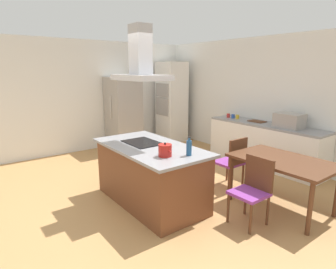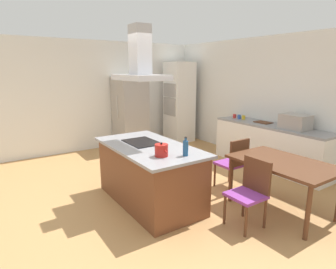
% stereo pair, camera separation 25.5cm
% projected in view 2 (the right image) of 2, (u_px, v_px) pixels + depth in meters
% --- Properties ---
extents(ground, '(16.00, 16.00, 0.00)m').
position_uv_depth(ground, '(220.00, 181.00, 5.23)').
color(ground, tan).
extents(wall_back, '(7.20, 0.10, 2.70)m').
position_uv_depth(wall_back, '(285.00, 102.00, 5.87)').
color(wall_back, white).
rests_on(wall_back, ground).
extents(wall_left, '(0.10, 8.80, 2.70)m').
position_uv_depth(wall_left, '(116.00, 95.00, 7.45)').
color(wall_left, white).
rests_on(wall_left, ground).
extents(kitchen_island, '(1.89, 1.00, 0.90)m').
position_uv_depth(kitchen_island, '(149.00, 174.00, 4.32)').
color(kitchen_island, brown).
rests_on(kitchen_island, ground).
extents(cooktop, '(0.60, 0.44, 0.01)m').
position_uv_depth(cooktop, '(142.00, 142.00, 4.39)').
color(cooktop, black).
rests_on(cooktop, kitchen_island).
extents(tea_kettle, '(0.23, 0.18, 0.19)m').
position_uv_depth(tea_kettle, '(161.00, 150.00, 3.68)').
color(tea_kettle, '#B21E19').
rests_on(tea_kettle, kitchen_island).
extents(olive_oil_bottle, '(0.07, 0.07, 0.25)m').
position_uv_depth(olive_oil_bottle, '(186.00, 148.00, 3.70)').
color(olive_oil_bottle, navy).
rests_on(olive_oil_bottle, kitchen_island).
extents(back_counter, '(2.52, 0.62, 0.90)m').
position_uv_depth(back_counter, '(270.00, 146.00, 5.87)').
color(back_counter, white).
rests_on(back_counter, ground).
extents(countertop_microwave, '(0.50, 0.38, 0.28)m').
position_uv_depth(countertop_microwave, '(295.00, 122.00, 5.32)').
color(countertop_microwave, '#9E9993').
rests_on(countertop_microwave, back_counter).
extents(coffee_mug_red, '(0.08, 0.08, 0.09)m').
position_uv_depth(coffee_mug_red, '(235.00, 116.00, 6.57)').
color(coffee_mug_red, red).
rests_on(coffee_mug_red, back_counter).
extents(coffee_mug_blue, '(0.08, 0.08, 0.09)m').
position_uv_depth(coffee_mug_blue, '(239.00, 117.00, 6.47)').
color(coffee_mug_blue, '#2D56B2').
rests_on(coffee_mug_blue, back_counter).
extents(coffee_mug_yellow, '(0.08, 0.08, 0.09)m').
position_uv_depth(coffee_mug_yellow, '(244.00, 117.00, 6.39)').
color(coffee_mug_yellow, gold).
rests_on(coffee_mug_yellow, back_counter).
extents(cutting_board, '(0.34, 0.24, 0.02)m').
position_uv_depth(cutting_board, '(263.00, 122.00, 6.00)').
color(cutting_board, '#59331E').
rests_on(cutting_board, back_counter).
extents(wall_oven_stack, '(0.70, 0.66, 2.20)m').
position_uv_depth(wall_oven_stack, '(179.00, 102.00, 7.95)').
color(wall_oven_stack, white).
rests_on(wall_oven_stack, ground).
extents(refrigerator, '(0.80, 0.73, 1.82)m').
position_uv_depth(refrigerator, '(130.00, 113.00, 7.25)').
color(refrigerator, '#9E9993').
rests_on(refrigerator, ground).
extents(dining_table, '(1.40, 0.90, 0.75)m').
position_uv_depth(dining_table, '(283.00, 167.00, 3.98)').
color(dining_table, '#59331E').
rests_on(dining_table, ground).
extents(chair_at_left_end, '(0.42, 0.42, 0.89)m').
position_uv_depth(chair_at_left_end, '(234.00, 161.00, 4.76)').
color(chair_at_left_end, purple).
rests_on(chair_at_left_end, ground).
extents(chair_facing_island, '(0.42, 0.42, 0.89)m').
position_uv_depth(chair_facing_island, '(251.00, 188.00, 3.66)').
color(chair_facing_island, purple).
rests_on(chair_facing_island, ground).
extents(range_hood, '(0.90, 0.55, 0.78)m').
position_uv_depth(range_hood, '(140.00, 63.00, 4.12)').
color(range_hood, '#ADADB2').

